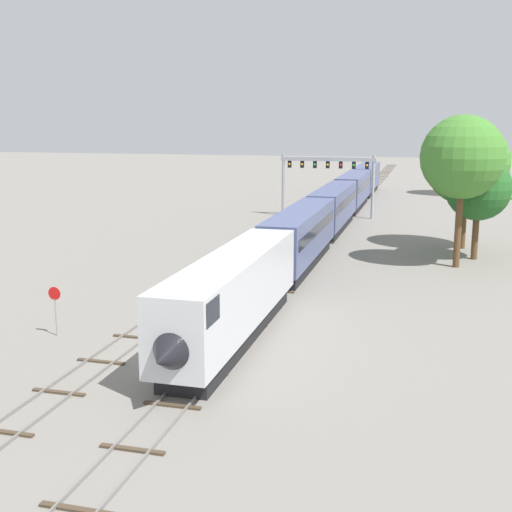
{
  "coord_description": "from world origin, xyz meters",
  "views": [
    {
      "loc": [
        12.21,
        -30.6,
        12.07
      ],
      "look_at": [
        1.0,
        12.0,
        3.0
      ],
      "focal_mm": 46.03,
      "sensor_mm": 36.0,
      "label": 1
    }
  ],
  "objects_px": {
    "passenger_train": "(334,206)",
    "stop_sign": "(55,304)",
    "trackside_tree_right": "(478,188)",
    "signal_gantry": "(328,171)",
    "trackside_tree_mid": "(463,158)",
    "trackside_tree_left": "(467,163)"
  },
  "relations": [
    {
      "from": "trackside_tree_right",
      "to": "stop_sign",
      "type": "bearing_deg",
      "value": -130.65
    },
    {
      "from": "stop_sign",
      "to": "trackside_tree_right",
      "type": "height_order",
      "value": "trackside_tree_right"
    },
    {
      "from": "trackside_tree_mid",
      "to": "trackside_tree_right",
      "type": "height_order",
      "value": "trackside_tree_mid"
    },
    {
      "from": "signal_gantry",
      "to": "passenger_train",
      "type": "bearing_deg",
      "value": -76.57
    },
    {
      "from": "signal_gantry",
      "to": "trackside_tree_mid",
      "type": "height_order",
      "value": "trackside_tree_mid"
    },
    {
      "from": "stop_sign",
      "to": "trackside_tree_mid",
      "type": "distance_m",
      "value": 34.37
    },
    {
      "from": "signal_gantry",
      "to": "trackside_tree_right",
      "type": "height_order",
      "value": "trackside_tree_right"
    },
    {
      "from": "trackside_tree_right",
      "to": "trackside_tree_left",
      "type": "bearing_deg",
      "value": 99.16
    },
    {
      "from": "trackside_tree_left",
      "to": "trackside_tree_mid",
      "type": "height_order",
      "value": "trackside_tree_mid"
    },
    {
      "from": "stop_sign",
      "to": "trackside_tree_right",
      "type": "distance_m",
      "value": 37.79
    },
    {
      "from": "stop_sign",
      "to": "trackside_tree_right",
      "type": "bearing_deg",
      "value": 49.35
    },
    {
      "from": "trackside_tree_left",
      "to": "trackside_tree_right",
      "type": "height_order",
      "value": "trackside_tree_left"
    },
    {
      "from": "signal_gantry",
      "to": "trackside_tree_left",
      "type": "distance_m",
      "value": 23.86
    },
    {
      "from": "signal_gantry",
      "to": "stop_sign",
      "type": "bearing_deg",
      "value": -98.62
    },
    {
      "from": "signal_gantry",
      "to": "trackside_tree_mid",
      "type": "relative_size",
      "value": 0.96
    },
    {
      "from": "stop_sign",
      "to": "trackside_tree_left",
      "type": "distance_m",
      "value": 41.47
    },
    {
      "from": "stop_sign",
      "to": "signal_gantry",
      "type": "bearing_deg",
      "value": 81.38
    },
    {
      "from": "trackside_tree_left",
      "to": "trackside_tree_mid",
      "type": "relative_size",
      "value": 0.96
    },
    {
      "from": "signal_gantry",
      "to": "stop_sign",
      "type": "distance_m",
      "value": 51.89
    },
    {
      "from": "signal_gantry",
      "to": "trackside_tree_right",
      "type": "relative_size",
      "value": 1.32
    },
    {
      "from": "passenger_train",
      "to": "signal_gantry",
      "type": "height_order",
      "value": "signal_gantry"
    },
    {
      "from": "passenger_train",
      "to": "stop_sign",
      "type": "distance_m",
      "value": 42.92
    }
  ]
}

